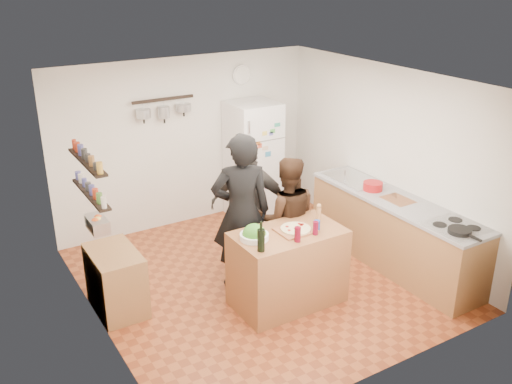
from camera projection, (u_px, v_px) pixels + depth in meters
room_shell at (244, 177)px, 7.03m from camera, size 4.20×4.20×4.20m
prep_island at (288, 268)px, 6.55m from camera, size 1.25×0.72×0.91m
pizza_board at (296, 230)px, 6.39m from camera, size 0.42×0.34×0.02m
pizza at (296, 229)px, 6.39m from camera, size 0.34×0.34×0.02m
salad_bowl at (254, 236)px, 6.20m from camera, size 0.32×0.32×0.06m
wine_bottle at (261, 240)px, 5.91m from camera, size 0.08×0.08×0.24m
wine_glass_near at (298, 234)px, 6.13m from camera, size 0.07×0.07×0.17m
wine_glass_far at (315, 228)px, 6.29m from camera, size 0.06×0.06×0.15m
pepper_mill at (318, 215)px, 6.60m from camera, size 0.06×0.06×0.18m
salt_canister at (317, 225)px, 6.40m from camera, size 0.07×0.07×0.12m
person_left at (241, 213)px, 6.71m from camera, size 0.83×0.68×1.95m
person_center at (287, 219)px, 6.98m from camera, size 0.96×0.89×1.59m
person_back at (250, 205)px, 7.21m from camera, size 1.05×0.93×1.71m
counter_run at (394, 232)px, 7.41m from camera, size 0.63×2.63×0.90m
stove_top at (456, 228)px, 6.48m from camera, size 0.60×0.62×0.02m
skillet at (460, 231)px, 6.32m from camera, size 0.26×0.26×0.05m
sink at (353, 179)px, 7.91m from camera, size 0.50×0.80×0.03m
cutting_board at (398, 200)px, 7.22m from camera, size 0.30×0.40×0.02m
red_bowl at (373, 186)px, 7.50m from camera, size 0.26×0.26×0.11m
fridge at (253, 160)px, 8.70m from camera, size 0.70×0.68×1.80m
wall_clock at (242, 75)px, 8.49m from camera, size 0.30×0.03×0.30m
spice_shelf_lower at (91, 194)px, 5.86m from camera, size 0.12×1.00×0.02m
spice_shelf_upper at (87, 162)px, 5.73m from camera, size 0.12×1.00×0.02m
produce_basket at (97, 224)px, 6.01m from camera, size 0.18×0.35×0.14m
side_table at (116, 281)px, 6.45m from camera, size 0.50×0.80×0.73m
pot_rack at (163, 99)px, 7.88m from camera, size 0.90×0.04×0.04m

